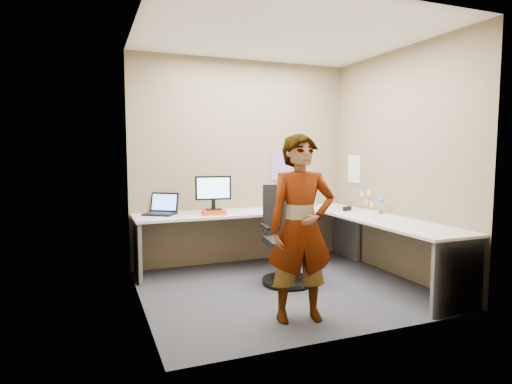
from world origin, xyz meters
name	(u,v)px	position (x,y,z in m)	size (l,w,h in m)	color
ground	(284,289)	(0.00, 0.00, 0.00)	(3.00, 3.00, 0.00)	#27272C
wall_back	(243,162)	(0.00, 1.30, 1.35)	(3.00, 3.00, 0.00)	#756548
wall_right	(399,164)	(1.50, 0.00, 1.35)	(2.70, 2.70, 0.00)	#756548
wall_left	(139,167)	(-1.50, 0.00, 1.35)	(2.70, 2.70, 0.00)	#756548
ceiling	(285,34)	(0.00, 0.00, 2.70)	(3.00, 3.00, 0.00)	white
desk	(303,227)	(0.44, 0.39, 0.59)	(2.98, 2.58, 0.73)	#BDBDBD
paper_ream	(214,212)	(-0.54, 0.86, 0.76)	(0.27, 0.20, 0.05)	red
monitor	(213,190)	(-0.54, 0.88, 1.03)	(0.44, 0.15, 0.41)	black
laptop	(162,209)	(-1.12, 1.12, 0.80)	(0.47, 0.45, 0.26)	black
trackball_mouse	(208,213)	(-0.61, 0.86, 0.76)	(0.12, 0.08, 0.07)	#B7B7BC
origami	(263,211)	(0.07, 0.75, 0.76)	(0.10, 0.10, 0.06)	white
stapler	(347,209)	(1.16, 0.55, 0.76)	(0.15, 0.04, 0.06)	black
flower	(381,202)	(1.39, 0.16, 0.87)	(0.07, 0.07, 0.22)	brown
calendar_purple	(281,165)	(0.55, 1.29, 1.30)	(0.30, 0.01, 0.40)	#846BB7
calendar_white	(354,169)	(1.49, 0.90, 1.25)	(0.01, 0.28, 0.38)	white
sticky_note_a	(369,193)	(1.49, 0.55, 0.95)	(0.01, 0.07, 0.07)	#F2E059
sticky_note_b	(366,202)	(1.49, 0.60, 0.82)	(0.01, 0.07, 0.07)	pink
sticky_note_c	(372,205)	(1.49, 0.48, 0.80)	(0.01, 0.07, 0.07)	pink
sticky_note_d	(362,194)	(1.49, 0.70, 0.92)	(0.01, 0.07, 0.07)	#F2E059
office_chair	(286,244)	(0.12, 0.21, 0.45)	(0.60, 0.58, 1.09)	black
person	(301,228)	(-0.22, -0.82, 0.83)	(0.60, 0.40, 1.65)	#999399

